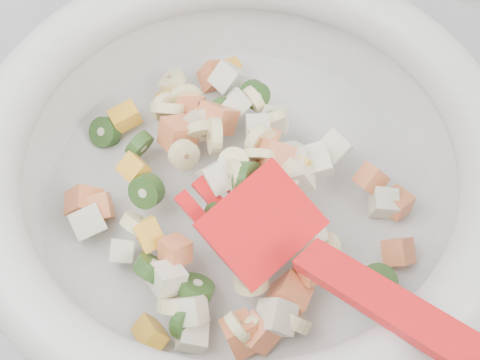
% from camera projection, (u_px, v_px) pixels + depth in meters
% --- Properties ---
extents(counter, '(2.00, 0.60, 0.90)m').
position_uv_depth(counter, '(156.00, 336.00, 0.98)').
color(counter, gray).
rests_on(counter, ground).
extents(mixing_bowl, '(0.47, 0.38, 0.16)m').
position_uv_depth(mixing_bowl, '(240.00, 173.00, 0.52)').
color(mixing_bowl, beige).
rests_on(mixing_bowl, counter).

